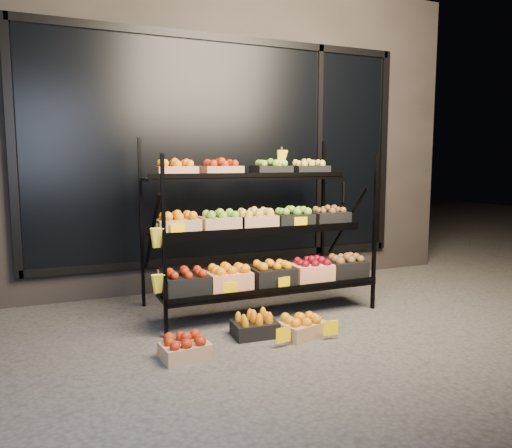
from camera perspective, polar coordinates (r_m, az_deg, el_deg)
name	(u,v)px	position (r m, az deg, el deg)	size (l,w,h in m)	color
ground	(288,328)	(4.43, 3.63, -11.74)	(24.00, 24.00, 0.00)	#514F4C
building	(198,137)	(6.61, -6.60, 9.85)	(6.00, 2.08, 3.50)	#2D2826
display_rack	(259,230)	(4.78, 0.33, -0.64)	(2.18, 1.02, 1.66)	black
tag_floor_a	(283,340)	(3.98, 3.13, -13.09)	(0.13, 0.01, 0.12)	#FFC800
tag_floor_b	(330,333)	(4.17, 8.51, -12.17)	(0.13, 0.01, 0.12)	#FFC800
floor_crate_left	(185,347)	(3.79, -8.13, -13.79)	(0.36, 0.28, 0.18)	tan
floor_crate_midleft	(255,326)	(4.20, -0.14, -11.56)	(0.38, 0.29, 0.19)	black
floor_crate_midright	(302,326)	(4.22, 5.24, -11.52)	(0.41, 0.35, 0.19)	tan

